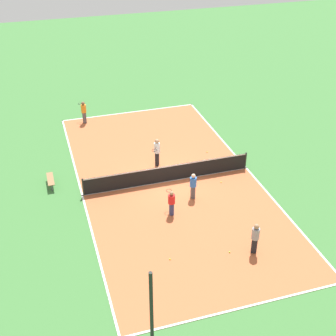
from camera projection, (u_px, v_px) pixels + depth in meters
ground_plane at (168, 181)px, 26.89m from camera, size 80.00×80.00×0.00m
court_surface at (168, 181)px, 26.89m from camera, size 9.96×19.81×0.02m
tennis_net at (168, 173)px, 26.60m from camera, size 9.76×0.10×1.07m
bench at (51, 180)px, 26.34m from camera, size 0.36×1.41×0.45m
player_near_white at (157, 150)px, 27.83m from camera, size 0.76×0.97×1.79m
player_center_orange at (84, 111)px, 32.94m from camera, size 0.53×0.98×1.61m
player_coach_red at (171, 201)px, 23.80m from camera, size 0.41×0.96×1.41m
player_baseline_gray at (255, 237)px, 21.23m from camera, size 0.48×0.48×1.63m
player_near_blue at (193, 185)px, 25.02m from camera, size 0.39×0.39×1.52m
tennis_ball_left_sideline at (170, 259)px, 21.26m from camera, size 0.07×0.07×0.07m
tennis_ball_right_alley at (221, 182)px, 26.72m from camera, size 0.07×0.07×0.07m
tennis_ball_midcourt at (207, 152)px, 29.71m from camera, size 0.07×0.07×0.07m
tennis_ball_far_baseline at (230, 252)px, 21.66m from camera, size 0.07×0.07×0.07m
fence_post_back_right at (152, 332)px, 14.80m from camera, size 0.12×0.12×5.08m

